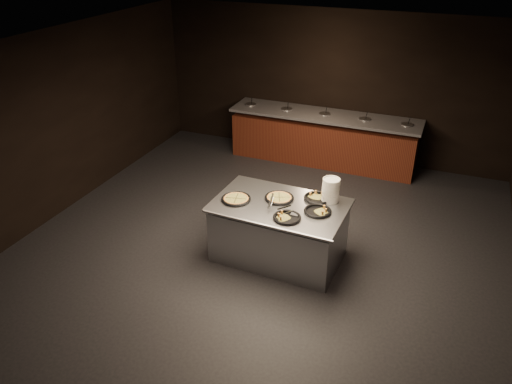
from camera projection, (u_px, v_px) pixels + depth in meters
room at (255, 167)px, 6.51m from camera, size 7.02×8.02×2.92m
salad_bar at (323, 142)px, 9.90m from camera, size 3.70×0.83×1.18m
serving_counter at (279, 232)px, 7.04m from camera, size 1.85×1.23×0.87m
plate_stack at (331, 190)px, 6.83m from camera, size 0.24×0.24×0.34m
pan_veggie_whole at (236, 199)px, 6.92m from camera, size 0.41×0.41×0.04m
pan_cheese_whole at (279, 198)px, 6.94m from camera, size 0.41×0.41×0.04m
pan_cheese_slices_a at (318, 198)px, 6.94m from camera, size 0.38×0.38×0.04m
pan_cheese_slices_b at (287, 217)px, 6.48m from camera, size 0.37×0.37×0.04m
pan_veggie_slices at (318, 211)px, 6.63m from camera, size 0.37×0.37×0.04m
server_left at (272, 201)px, 6.74m from camera, size 0.11×0.35×0.17m
server_right at (287, 209)px, 6.56m from camera, size 0.29×0.08×0.14m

